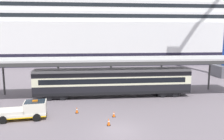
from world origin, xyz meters
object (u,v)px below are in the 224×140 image
(train_carriage, at_px, (113,81))
(traffic_cone_far, at_px, (109,122))
(traffic_cone_mid, at_px, (114,114))
(traffic_cone_near, at_px, (77,110))
(cruise_ship, at_px, (105,24))
(service_truck, at_px, (26,110))

(train_carriage, distance_m, traffic_cone_far, 10.84)
(traffic_cone_mid, bearing_deg, traffic_cone_near, 158.15)
(traffic_cone_far, bearing_deg, traffic_cone_near, 129.79)
(cruise_ship, xyz_separation_m, traffic_cone_far, (-3.66, -55.41, -11.99))
(service_truck, height_order, traffic_cone_mid, service_truck)
(traffic_cone_near, distance_m, traffic_cone_mid, 4.44)
(cruise_ship, relative_size, traffic_cone_far, 233.34)
(service_truck, relative_size, traffic_cone_mid, 8.50)
(service_truck, bearing_deg, cruise_ship, 76.86)
(train_carriage, height_order, traffic_cone_far, train_carriage)
(cruise_ship, xyz_separation_m, train_carriage, (-2.11, -44.86, -10.06))
(train_carriage, bearing_deg, service_truck, -142.60)
(train_carriage, distance_m, traffic_cone_near, 8.39)
(service_truck, relative_size, traffic_cone_far, 7.05)
(service_truck, distance_m, traffic_cone_far, 9.09)
(cruise_ship, bearing_deg, traffic_cone_mid, -93.11)
(traffic_cone_near, bearing_deg, train_carriage, 53.22)
(cruise_ship, height_order, traffic_cone_far, cruise_ship)
(traffic_cone_near, xyz_separation_m, traffic_cone_far, (3.34, -4.01, 0.01))
(cruise_ship, height_order, traffic_cone_near, cruise_ship)
(cruise_ship, distance_m, service_truck, 55.25)
(train_carriage, xyz_separation_m, service_truck, (-10.18, -7.79, -1.32))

